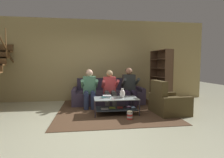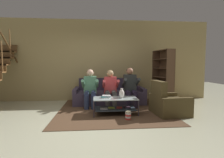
{
  "view_description": "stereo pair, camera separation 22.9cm",
  "coord_description": "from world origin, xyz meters",
  "px_view_note": "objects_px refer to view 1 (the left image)",
  "views": [
    {
      "loc": [
        -0.19,
        -3.95,
        1.28
      ],
      "look_at": [
        0.47,
        0.86,
        0.89
      ],
      "focal_mm": 28.0,
      "sensor_mm": 36.0,
      "label": 1
    },
    {
      "loc": [
        0.04,
        -3.98,
        1.28
      ],
      "look_at": [
        0.47,
        0.86,
        0.89
      ],
      "focal_mm": 28.0,
      "sensor_mm": 36.0,
      "label": 2
    }
  ],
  "objects_px": {
    "vase": "(122,94)",
    "bookshelf": "(161,81)",
    "book_stack": "(107,97)",
    "popcorn_tub": "(130,115)",
    "person_seated_right": "(130,86)",
    "person_seated_middle": "(110,87)",
    "coffee_table": "(116,103)",
    "armchair": "(168,103)",
    "couch": "(108,95)",
    "person_seated_left": "(89,87)"
  },
  "relations": [
    {
      "from": "person_seated_left",
      "to": "person_seated_right",
      "type": "xyz_separation_m",
      "value": [
        1.23,
        0.0,
        0.02
      ]
    },
    {
      "from": "vase",
      "to": "bookshelf",
      "type": "relative_size",
      "value": 0.14
    },
    {
      "from": "couch",
      "to": "armchair",
      "type": "xyz_separation_m",
      "value": [
        1.43,
        -1.51,
        0.01
      ]
    },
    {
      "from": "bookshelf",
      "to": "person_seated_left",
      "type": "bearing_deg",
      "value": -171.99
    },
    {
      "from": "person_seated_left",
      "to": "person_seated_middle",
      "type": "height_order",
      "value": "person_seated_left"
    },
    {
      "from": "coffee_table",
      "to": "armchair",
      "type": "distance_m",
      "value": 1.37
    },
    {
      "from": "couch",
      "to": "person_seated_left",
      "type": "distance_m",
      "value": 0.9
    },
    {
      "from": "person_seated_middle",
      "to": "person_seated_right",
      "type": "distance_m",
      "value": 0.62
    },
    {
      "from": "person_seated_middle",
      "to": "vase",
      "type": "xyz_separation_m",
      "value": [
        0.22,
        -0.84,
        -0.07
      ]
    },
    {
      "from": "vase",
      "to": "bookshelf",
      "type": "xyz_separation_m",
      "value": [
        1.56,
        1.18,
        0.2
      ]
    },
    {
      "from": "coffee_table",
      "to": "vase",
      "type": "height_order",
      "value": "vase"
    },
    {
      "from": "person_seated_middle",
      "to": "popcorn_tub",
      "type": "height_order",
      "value": "person_seated_middle"
    },
    {
      "from": "armchair",
      "to": "popcorn_tub",
      "type": "bearing_deg",
      "value": -162.39
    },
    {
      "from": "person_seated_right",
      "to": "popcorn_tub",
      "type": "distance_m",
      "value": 1.45
    },
    {
      "from": "person_seated_middle",
      "to": "armchair",
      "type": "relative_size",
      "value": 1.21
    },
    {
      "from": "couch",
      "to": "coffee_table",
      "type": "bearing_deg",
      "value": -87.34
    },
    {
      "from": "person_seated_middle",
      "to": "coffee_table",
      "type": "bearing_deg",
      "value": -85.5
    },
    {
      "from": "person_seated_right",
      "to": "book_stack",
      "type": "distance_m",
      "value": 1.12
    },
    {
      "from": "book_stack",
      "to": "popcorn_tub",
      "type": "bearing_deg",
      "value": -48.01
    },
    {
      "from": "person_seated_middle",
      "to": "vase",
      "type": "distance_m",
      "value": 0.87
    },
    {
      "from": "vase",
      "to": "popcorn_tub",
      "type": "height_order",
      "value": "vase"
    },
    {
      "from": "book_stack",
      "to": "popcorn_tub",
      "type": "relative_size",
      "value": 1.2
    },
    {
      "from": "person_seated_right",
      "to": "armchair",
      "type": "xyz_separation_m",
      "value": [
        0.81,
        -0.95,
        -0.37
      ]
    },
    {
      "from": "couch",
      "to": "vase",
      "type": "bearing_deg",
      "value": -80.91
    },
    {
      "from": "couch",
      "to": "armchair",
      "type": "distance_m",
      "value": 2.08
    },
    {
      "from": "person_seated_right",
      "to": "book_stack",
      "type": "bearing_deg",
      "value": -135.85
    },
    {
      "from": "armchair",
      "to": "book_stack",
      "type": "bearing_deg",
      "value": 173.35
    },
    {
      "from": "vase",
      "to": "bookshelf",
      "type": "bearing_deg",
      "value": 37.02
    },
    {
      "from": "couch",
      "to": "vase",
      "type": "relative_size",
      "value": 9.23
    },
    {
      "from": "couch",
      "to": "person_seated_middle",
      "type": "distance_m",
      "value": 0.66
    },
    {
      "from": "person_seated_left",
      "to": "coffee_table",
      "type": "xyz_separation_m",
      "value": [
        0.68,
        -0.81,
        -0.34
      ]
    },
    {
      "from": "person_seated_left",
      "to": "person_seated_right",
      "type": "bearing_deg",
      "value": 0.19
    },
    {
      "from": "person_seated_middle",
      "to": "popcorn_tub",
      "type": "xyz_separation_m",
      "value": [
        0.31,
        -1.3,
        -0.5
      ]
    },
    {
      "from": "person_seated_right",
      "to": "vase",
      "type": "bearing_deg",
      "value": -114.87
    },
    {
      "from": "bookshelf",
      "to": "book_stack",
      "type": "bearing_deg",
      "value": -150.69
    },
    {
      "from": "armchair",
      "to": "person_seated_right",
      "type": "bearing_deg",
      "value": 130.38
    },
    {
      "from": "couch",
      "to": "bookshelf",
      "type": "bearing_deg",
      "value": -7.06
    },
    {
      "from": "couch",
      "to": "person_seated_left",
      "type": "relative_size",
      "value": 2.02
    },
    {
      "from": "person_seated_middle",
      "to": "popcorn_tub",
      "type": "distance_m",
      "value": 1.43
    },
    {
      "from": "couch",
      "to": "person_seated_middle",
      "type": "relative_size",
      "value": 2.06
    },
    {
      "from": "person_seated_right",
      "to": "popcorn_tub",
      "type": "height_order",
      "value": "person_seated_right"
    },
    {
      "from": "vase",
      "to": "book_stack",
      "type": "distance_m",
      "value": 0.42
    },
    {
      "from": "person_seated_left",
      "to": "armchair",
      "type": "xyz_separation_m",
      "value": [
        2.04,
        -0.95,
        -0.35
      ]
    },
    {
      "from": "couch",
      "to": "person_seated_left",
      "type": "bearing_deg",
      "value": -137.75
    },
    {
      "from": "popcorn_tub",
      "to": "book_stack",
      "type": "bearing_deg",
      "value": 131.99
    },
    {
      "from": "person_seated_right",
      "to": "coffee_table",
      "type": "height_order",
      "value": "person_seated_right"
    },
    {
      "from": "vase",
      "to": "armchair",
      "type": "relative_size",
      "value": 0.27
    },
    {
      "from": "person_seated_right",
      "to": "coffee_table",
      "type": "distance_m",
      "value": 1.05
    },
    {
      "from": "book_stack",
      "to": "person_seated_right",
      "type": "bearing_deg",
      "value": 44.15
    },
    {
      "from": "coffee_table",
      "to": "armchair",
      "type": "relative_size",
      "value": 1.22
    }
  ]
}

